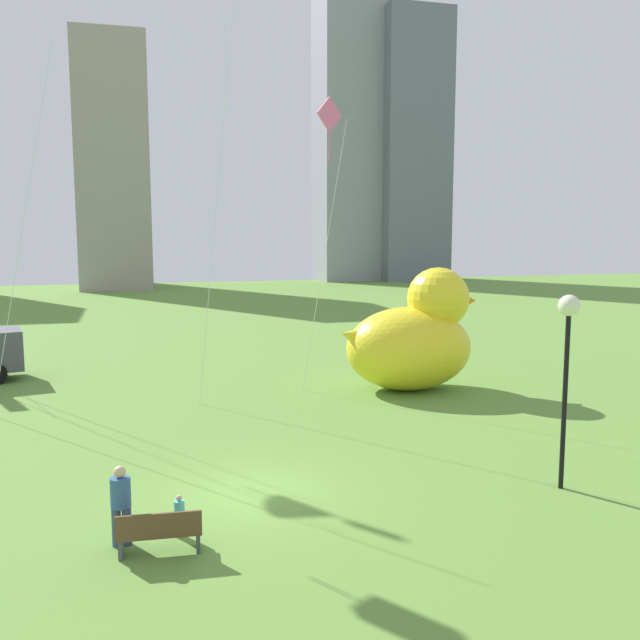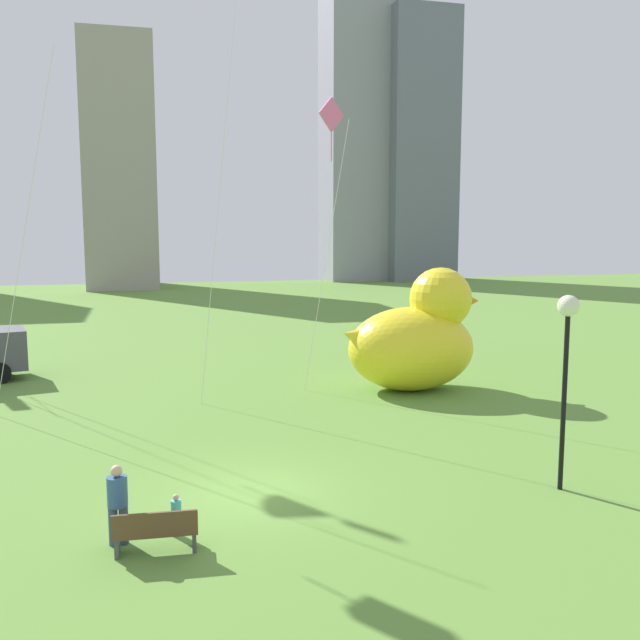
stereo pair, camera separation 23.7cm
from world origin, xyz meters
name	(u,v)px [view 2 (the right image)]	position (x,y,z in m)	size (l,w,h in m)	color
ground_plane	(247,493)	(0.00, 0.00, 0.00)	(140.00, 140.00, 0.00)	#5F8C38
park_bench	(155,531)	(-2.20, -2.70, 0.47)	(1.66, 0.56, 0.90)	brown
person_adult	(118,501)	(-2.91, -2.06, 0.91)	(0.41, 0.41, 1.66)	#38476B
person_child	(176,513)	(-1.76, -1.96, 0.49)	(0.22, 0.22, 0.89)	silver
giant_inflatable_duck	(416,338)	(8.18, 9.20, 2.06)	(5.85, 3.76, 4.85)	yellow
lamppost	(567,337)	(7.47, -1.69, 3.78)	(0.51, 0.51, 4.78)	black
city_skyline	(209,153)	(6.02, 66.81, 15.26)	(75.23, 18.46, 38.56)	slate
kite_pink	(331,127)	(4.69, 9.29, 10.08)	(1.78, 1.28, 11.17)	silver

